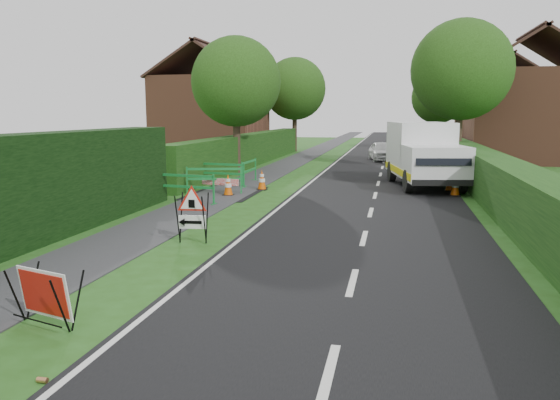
{
  "coord_description": "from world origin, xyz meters",
  "views": [
    {
      "loc": [
        3.16,
        -8.29,
        2.95
      ],
      "look_at": [
        0.68,
        3.45,
        1.04
      ],
      "focal_mm": 35.0,
      "sensor_mm": 36.0,
      "label": 1
    }
  ],
  "objects": [
    {
      "name": "tree_fw",
      "position": [
        -4.6,
        34.0,
        4.83
      ],
      "size": [
        4.8,
        4.8,
        7.24
      ],
      "color": "#2D2116",
      "rests_on": "ground"
    },
    {
      "name": "tree_ne",
      "position": [
        6.4,
        22.0,
        5.17
      ],
      "size": [
        5.2,
        5.2,
        7.79
      ],
      "color": "#2D2116",
      "rests_on": "ground"
    },
    {
      "name": "hedge_west_far",
      "position": [
        -5.0,
        22.0,
        0.0
      ],
      "size": [
        1.0,
        24.0,
        1.8
      ],
      "primitive_type": "cube",
      "color": "#14380F",
      "rests_on": "ground"
    },
    {
      "name": "house_east_b",
      "position": [
        12.0,
        42.0,
        2.9
      ],
      "size": [
        7.5,
        7.4,
        7.88
      ],
      "color": "brown",
      "rests_on": "ground"
    },
    {
      "name": "traffic_cone_2",
      "position": [
        5.03,
        16.13,
        0.39
      ],
      "size": [
        0.38,
        0.38,
        0.79
      ],
      "color": "black",
      "rests_on": "ground"
    },
    {
      "name": "works_van",
      "position": [
        4.3,
        14.56,
        1.37
      ],
      "size": [
        3.17,
        5.97,
        2.59
      ],
      "rotation": [
        0.0,
        0.0,
        0.18
      ],
      "color": "silver",
      "rests_on": "ground"
    },
    {
      "name": "house_west",
      "position": [
        -10.0,
        30.0,
        2.9
      ],
      "size": [
        7.5,
        7.4,
        7.88
      ],
      "color": "brown",
      "rests_on": "ground"
    },
    {
      "name": "hedge_east",
      "position": [
        6.5,
        16.0,
        0.0
      ],
      "size": [
        1.2,
        50.0,
        1.5
      ],
      "primitive_type": "cube",
      "color": "#14380F",
      "rests_on": "ground"
    },
    {
      "name": "ped_barrier_0",
      "position": [
        -3.56,
        8.58,
        0.63
      ],
      "size": [
        2.09,
        0.66,
        1.0
      ],
      "rotation": [
        0.0,
        0.0,
        -0.15
      ],
      "color": "#167D33",
      "rests_on": "ground"
    },
    {
      "name": "triangle_sign",
      "position": [
        -1.34,
        3.18,
        0.79
      ],
      "size": [
        0.84,
        0.84,
        1.13
      ],
      "rotation": [
        0.0,
        0.0,
        0.1
      ],
      "color": "black",
      "rests_on": "ground"
    },
    {
      "name": "ground",
      "position": [
        0.0,
        0.0,
        0.0
      ],
      "size": [
        120.0,
        120.0,
        0.0
      ],
      "primitive_type": "plane",
      "color": "#244D16",
      "rests_on": "ground"
    },
    {
      "name": "red_rect_sign",
      "position": [
        -1.53,
        -1.88,
        0.47
      ],
      "size": [
        1.08,
        0.83,
        0.82
      ],
      "rotation": [
        0.0,
        0.0,
        -0.29
      ],
      "color": "black",
      "rests_on": "ground"
    },
    {
      "name": "traffic_cone_1",
      "position": [
        5.26,
        13.37,
        0.39
      ],
      "size": [
        0.38,
        0.38,
        0.79
      ],
      "color": "black",
      "rests_on": "ground"
    },
    {
      "name": "house_east_a",
      "position": [
        11.0,
        28.0,
        2.9
      ],
      "size": [
        7.5,
        7.4,
        7.88
      ],
      "color": "brown",
      "rests_on": "ground"
    },
    {
      "name": "ped_barrier_2",
      "position": [
        -3.71,
        12.72,
        0.63
      ],
      "size": [
        2.09,
        0.66,
        1.0
      ],
      "rotation": [
        0.0,
        0.0,
        -0.15
      ],
      "color": "#167D33",
      "rests_on": "ground"
    },
    {
      "name": "ped_barrier_1",
      "position": [
        -3.38,
        10.85,
        0.63
      ],
      "size": [
        2.08,
        0.84,
        1.0
      ],
      "rotation": [
        0.0,
        0.0,
        0.24
      ],
      "color": "#167D33",
      "rests_on": "ground"
    },
    {
      "name": "hatchback_car",
      "position": [
        2.36,
        26.8,
        0.61
      ],
      "size": [
        2.05,
        3.77,
        1.22
      ],
      "primitive_type": "imported",
      "rotation": [
        0.0,
        0.0,
        0.18
      ],
      "color": "white",
      "rests_on": "ground"
    },
    {
      "name": "ped_barrier_3",
      "position": [
        -2.9,
        14.03,
        0.63
      ],
      "size": [
        0.4,
        2.07,
        1.0
      ],
      "rotation": [
        0.0,
        0.0,
        1.55
      ],
      "color": "#167D33",
      "rests_on": "ground"
    },
    {
      "name": "tree_nw",
      "position": [
        -4.6,
        18.0,
        4.48
      ],
      "size": [
        4.4,
        4.4,
        6.7
      ],
      "color": "#2D2116",
      "rests_on": "ground"
    },
    {
      "name": "redwhite_plank",
      "position": [
        -3.15,
        10.85,
        0.0
      ],
      "size": [
        1.49,
        0.29,
        0.25
      ],
      "primitive_type": "cube",
      "rotation": [
        0.0,
        0.0,
        -0.17
      ],
      "color": "red",
      "rests_on": "ground"
    },
    {
      "name": "road_surface",
      "position": [
        2.5,
        35.0,
        0.0
      ],
      "size": [
        6.0,
        90.0,
        0.02
      ],
      "primitive_type": "cube",
      "color": "black",
      "rests_on": "ground"
    },
    {
      "name": "litter_can",
      "position": [
        -0.58,
        -3.32,
        0.0
      ],
      "size": [
        0.12,
        0.07,
        0.07
      ],
      "primitive_type": "cylinder",
      "rotation": [
        0.0,
        1.57,
        0.0
      ],
      "color": "#BF7F4C",
      "rests_on": "ground"
    },
    {
      "name": "traffic_cone_0",
      "position": [
        5.33,
        12.13,
        0.39
      ],
      "size": [
        0.38,
        0.38,
        0.79
      ],
      "color": "black",
      "rests_on": "ground"
    },
    {
      "name": "traffic_cone_4",
      "position": [
        -1.89,
        12.2,
        0.39
      ],
      "size": [
        0.38,
        0.38,
        0.79
      ],
      "color": "black",
      "rests_on": "ground"
    },
    {
      "name": "tree_fe",
      "position": [
        6.4,
        38.0,
        4.22
      ],
      "size": [
        4.2,
        4.2,
        6.33
      ],
      "color": "#2D2116",
      "rests_on": "ground"
    },
    {
      "name": "traffic_cone_3",
      "position": [
        -2.73,
        10.48,
        0.39
      ],
      "size": [
        0.38,
        0.38,
        0.79
      ],
      "color": "black",
      "rests_on": "ground"
    },
    {
      "name": "footpath",
      "position": [
        -3.0,
        35.0,
        0.01
      ],
      "size": [
        2.0,
        90.0,
        0.02
      ],
      "primitive_type": "cube",
      "color": "#2D2D30",
      "rests_on": "ground"
    }
  ]
}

